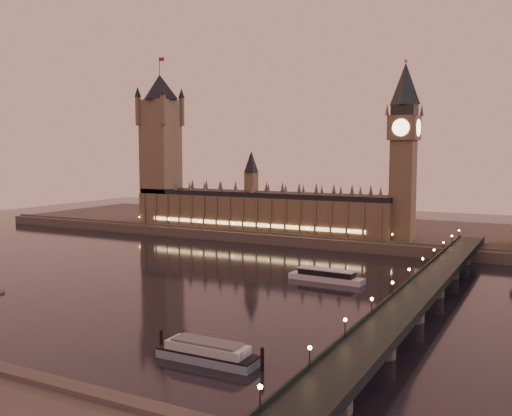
{
  "coord_description": "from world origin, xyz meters",
  "views": [
    {
      "loc": [
        133.1,
        -210.62,
        57.3
      ],
      "look_at": [
        3.08,
        35.0,
        29.9
      ],
      "focal_mm": 40.0,
      "sensor_mm": 36.0,
      "label": 1
    }
  ],
  "objects": [
    {
      "name": "big_ben",
      "position": [
        53.99,
        120.99,
        63.95
      ],
      "size": [
        17.68,
        17.68,
        104.0
      ],
      "color": "brown",
      "rests_on": "ground"
    },
    {
      "name": "palace_of_westminster",
      "position": [
        -40.12,
        120.99,
        21.71
      ],
      "size": [
        180.0,
        26.62,
        52.0
      ],
      "color": "brown",
      "rests_on": "ground"
    },
    {
      "name": "ground",
      "position": [
        0.0,
        0.0,
        0.0
      ],
      "size": [
        700.0,
        700.0,
        0.0
      ],
      "primitive_type": "plane",
      "color": "black",
      "rests_on": "ground"
    },
    {
      "name": "moored_barge",
      "position": [
        50.44,
        -82.96,
        2.61
      ],
      "size": [
        33.7,
        8.39,
        6.18
      ],
      "rotation": [
        0.0,
        0.0,
        0.01
      ],
      "color": "#7F92A1",
      "rests_on": "ground"
    },
    {
      "name": "far_embankment",
      "position": [
        30.0,
        165.0,
        3.0
      ],
      "size": [
        560.0,
        130.0,
        6.0
      ],
      "primitive_type": "cube",
      "color": "#423D35",
      "rests_on": "ground"
    },
    {
      "name": "cruise_boat_a",
      "position": [
        44.26,
        24.02,
        2.41
      ],
      "size": [
        34.53,
        9.11,
        5.47
      ],
      "rotation": [
        0.0,
        0.0,
        -0.05
      ],
      "color": "silver",
      "rests_on": "ground"
    },
    {
      "name": "westminster_bridge",
      "position": [
        91.61,
        0.0,
        5.52
      ],
      "size": [
        13.2,
        260.0,
        15.3
      ],
      "color": "black",
      "rests_on": "ground"
    },
    {
      "name": "victoria_tower",
      "position": [
        -120.0,
        121.0,
        65.79
      ],
      "size": [
        31.68,
        31.68,
        118.0
      ],
      "color": "brown",
      "rests_on": "ground"
    }
  ]
}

